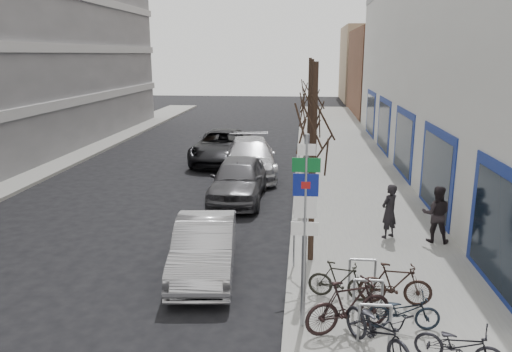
% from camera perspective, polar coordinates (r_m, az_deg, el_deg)
% --- Properties ---
extents(ground, '(120.00, 120.00, 0.00)m').
position_cam_1_polar(ground, '(11.28, -7.53, -16.60)').
color(ground, black).
rests_on(ground, ground).
extents(sidewalk_east, '(5.00, 70.00, 0.15)m').
position_cam_1_polar(sidewalk_east, '(20.37, 11.39, -2.48)').
color(sidewalk_east, slate).
rests_on(sidewalk_east, ground).
extents(brick_building_far, '(12.00, 14.00, 8.00)m').
position_cam_1_polar(brick_building_far, '(50.62, 18.00, 11.22)').
color(brick_building_far, brown).
rests_on(brick_building_far, ground).
extents(tan_building_far, '(13.00, 12.00, 9.00)m').
position_cam_1_polar(tan_building_far, '(65.43, 15.67, 12.25)').
color(tan_building_far, '#937A5B').
rests_on(tan_building_far, ground).
extents(highway_sign_pole, '(0.55, 0.10, 4.20)m').
position_cam_1_polar(highway_sign_pole, '(9.98, 5.61, -5.13)').
color(highway_sign_pole, gray).
rests_on(highway_sign_pole, ground).
extents(bike_rack, '(0.66, 2.26, 0.83)m').
position_cam_1_polar(bike_rack, '(11.34, 12.67, -12.87)').
color(bike_rack, gray).
rests_on(bike_rack, sidewalk_east).
extents(tree_near, '(1.80, 1.80, 5.50)m').
position_cam_1_polar(tree_near, '(13.06, 6.67, 6.75)').
color(tree_near, black).
rests_on(tree_near, ground).
extents(tree_mid, '(1.80, 1.80, 5.50)m').
position_cam_1_polar(tree_mid, '(19.52, 6.33, 9.06)').
color(tree_mid, black).
rests_on(tree_mid, ground).
extents(tree_far, '(1.80, 1.80, 5.50)m').
position_cam_1_polar(tree_far, '(26.01, 6.16, 10.22)').
color(tree_far, black).
rests_on(tree_far, ground).
extents(meter_front, '(0.10, 0.08, 1.27)m').
position_cam_1_polar(meter_front, '(13.34, 4.38, -7.19)').
color(meter_front, gray).
rests_on(meter_front, sidewalk_east).
extents(meter_mid, '(0.10, 0.08, 1.27)m').
position_cam_1_polar(meter_mid, '(18.58, 4.74, -1.13)').
color(meter_mid, gray).
rests_on(meter_mid, sidewalk_east).
extents(meter_back, '(0.10, 0.08, 1.27)m').
position_cam_1_polar(meter_back, '(23.94, 4.94, 2.25)').
color(meter_back, gray).
rests_on(meter_back, sidewalk_east).
extents(bike_near_left, '(1.50, 2.00, 1.20)m').
position_cam_1_polar(bike_near_left, '(9.96, 13.77, -16.33)').
color(bike_near_left, black).
rests_on(bike_near_left, sidewalk_east).
extents(bike_near_right, '(2.00, 1.27, 1.17)m').
position_cam_1_polar(bike_near_right, '(10.59, 10.55, -14.33)').
color(bike_near_right, black).
rests_on(bike_near_right, sidewalk_east).
extents(bike_mid_curb, '(1.52, 0.48, 0.92)m').
position_cam_1_polar(bike_mid_curb, '(10.99, 16.46, -14.29)').
color(bike_mid_curb, black).
rests_on(bike_mid_curb, sidewalk_east).
extents(bike_mid_inner, '(1.56, 0.75, 0.91)m').
position_cam_1_polar(bike_mid_inner, '(11.91, 9.59, -11.65)').
color(bike_mid_inner, black).
rests_on(bike_mid_inner, sidewalk_east).
extents(bike_far_curb, '(1.63, 0.99, 0.95)m').
position_cam_1_polar(bike_far_curb, '(10.18, 22.23, -17.13)').
color(bike_far_curb, black).
rests_on(bike_far_curb, sidewalk_east).
extents(bike_far_inner, '(1.69, 0.63, 1.00)m').
position_cam_1_polar(bike_far_inner, '(11.89, 15.63, -11.78)').
color(bike_far_inner, black).
rests_on(bike_far_inner, sidewalk_east).
extents(parked_car_front, '(2.01, 4.56, 1.46)m').
position_cam_1_polar(parked_car_front, '(13.35, -5.90, -8.08)').
color(parked_car_front, '#A1A1A6').
rests_on(parked_car_front, ground).
extents(parked_car_mid, '(2.05, 5.02, 1.71)m').
position_cam_1_polar(parked_car_mid, '(19.80, -2.03, -0.34)').
color(parked_car_mid, '#46454A').
rests_on(parked_car_mid, ground).
extents(parked_car_back, '(3.16, 6.20, 1.72)m').
position_cam_1_polar(parked_car_back, '(23.91, -0.71, 2.15)').
color(parked_car_back, '#B6B5BB').
rests_on(parked_car_back, ground).
extents(lane_car, '(2.86, 6.15, 1.70)m').
position_cam_1_polar(lane_car, '(26.90, -3.90, 3.41)').
color(lane_car, black).
rests_on(lane_car, ground).
extents(pedestrian_near, '(0.73, 0.72, 1.69)m').
position_cam_1_polar(pedestrian_near, '(15.85, 14.98, -3.90)').
color(pedestrian_near, black).
rests_on(pedestrian_near, sidewalk_east).
extents(pedestrian_far, '(0.72, 0.55, 1.76)m').
position_cam_1_polar(pedestrian_far, '(15.92, 19.91, -4.07)').
color(pedestrian_far, black).
rests_on(pedestrian_far, sidewalk_east).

